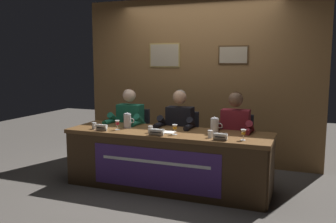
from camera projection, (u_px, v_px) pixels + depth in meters
ground_plane at (168, 187)px, 4.71m from camera, size 12.00×12.00×0.00m
wall_back_panelled at (199, 81)px, 5.77m from camera, size 3.80×0.14×2.60m
conference_table at (165, 151)px, 4.55m from camera, size 2.60×0.78×0.74m
chair_left at (134, 140)px, 5.46m from camera, size 0.44×0.45×0.90m
panelist_left at (128, 124)px, 5.23m from camera, size 0.51×0.48×1.23m
nameplate_left at (101, 127)px, 4.63m from camera, size 0.15×0.06×0.08m
juice_glass_left at (117, 123)px, 4.67m from camera, size 0.06×0.06×0.12m
water_cup_left at (94, 126)px, 4.74m from camera, size 0.06×0.06×0.08m
chair_center at (183, 144)px, 5.18m from camera, size 0.44×0.45×0.90m
panelist_center at (178, 128)px, 4.96m from camera, size 0.51×0.48×1.23m
nameplate_center at (156, 132)px, 4.33m from camera, size 0.19×0.06×0.08m
juice_glass_center at (175, 128)px, 4.37m from camera, size 0.06×0.06×0.12m
water_cup_center at (150, 130)px, 4.50m from camera, size 0.06×0.06×0.08m
chair_right at (236, 149)px, 4.90m from camera, size 0.44×0.45×0.90m
panelist_right at (234, 132)px, 4.68m from camera, size 0.51×0.48×1.23m
nameplate_right at (220, 137)px, 4.07m from camera, size 0.16×0.06×0.08m
juice_glass_right at (243, 133)px, 4.06m from camera, size 0.06×0.06×0.12m
water_cup_right at (210, 134)px, 4.21m from camera, size 0.06×0.06×0.08m
water_pitcher_left_side at (127, 121)px, 4.82m from camera, size 0.15×0.10×0.21m
water_pitcher_right_side at (215, 126)px, 4.45m from camera, size 0.15×0.10×0.21m
document_stack_center at (166, 132)px, 4.50m from camera, size 0.21×0.16×0.01m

